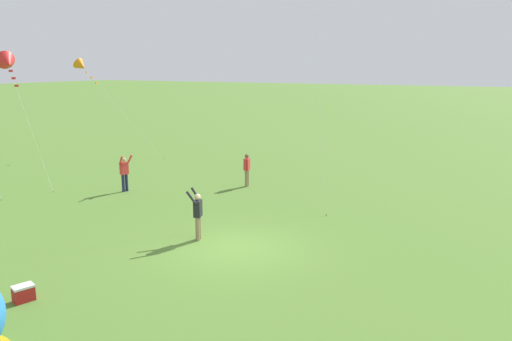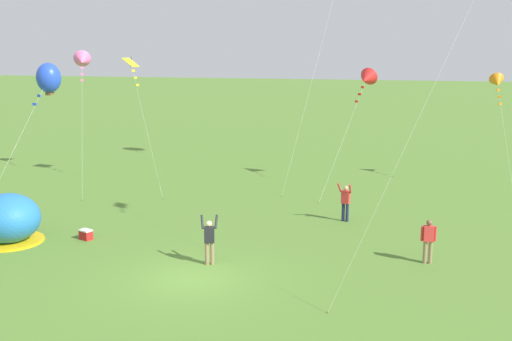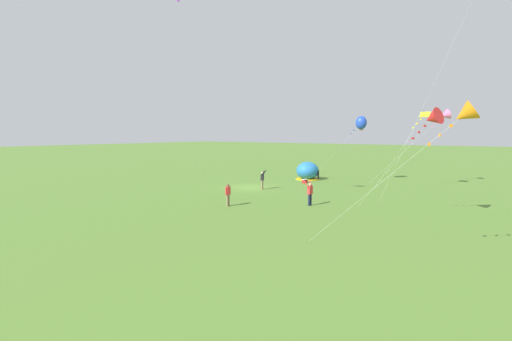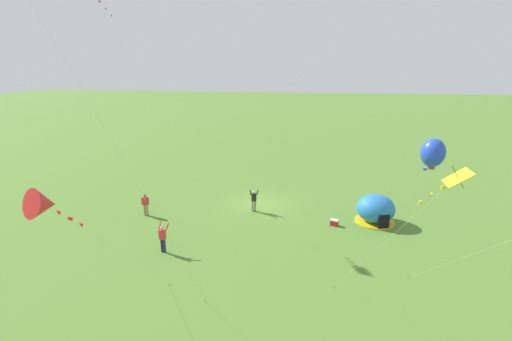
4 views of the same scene
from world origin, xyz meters
The scene contains 7 objects.
ground_plane centered at (0.00, 0.00, 0.00)m, with size 300.00×300.00×0.00m, color #517A2D.
cooler_box centered at (-6.06, 3.04, 0.22)m, with size 0.62×0.53×0.44m.
person_far_back centered at (4.36, 8.82, 1.00)m, with size 0.69×0.55×1.89m.
person_center_field centered at (8.11, 3.89, 0.96)m, with size 0.58×0.30×1.72m.
person_flying_kite centered at (0.12, 1.58, 1.00)m, with size 0.70×0.59×1.89m.
kite_red centered at (4.42, 16.89, 6.36)m, with size 2.53×5.70×7.01m.
kite_orange centered at (11.83, 19.09, 6.17)m, with size 1.15×6.94×6.72m.
Camera 1 is at (-14.18, -8.22, 6.21)m, focal length 35.00 mm.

